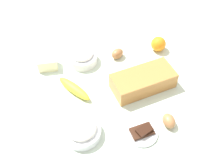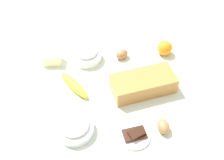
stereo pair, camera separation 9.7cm
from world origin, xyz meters
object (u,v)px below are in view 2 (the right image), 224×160
object	(u,v)px
butter_block	(52,58)
orange_fruit	(165,48)
egg_near_butter	(122,54)
egg_beside_bowl	(163,126)
sugar_bowl	(87,55)
flour_bowl	(75,127)
chocolate_plate	(134,135)
banana	(74,85)
loaf_pan	(143,83)

from	to	relation	value
butter_block	orange_fruit	bearing A→B (deg)	0.38
egg_near_butter	egg_beside_bowl	size ratio (longest dim) A/B	1.00
sugar_bowl	egg_near_butter	size ratio (longest dim) A/B	2.16
flour_bowl	chocolate_plate	xyz separation A→B (m)	(0.23, -0.05, -0.02)
banana	egg_near_butter	distance (m)	0.30
loaf_pan	chocolate_plate	distance (m)	0.25
egg_near_butter	chocolate_plate	world-z (taller)	egg_near_butter
orange_fruit	chocolate_plate	bearing A→B (deg)	-116.48
loaf_pan	chocolate_plate	size ratio (longest dim) A/B	2.30
sugar_bowl	banana	world-z (taller)	sugar_bowl
butter_block	chocolate_plate	xyz separation A→B (m)	(0.33, -0.46, -0.02)
flour_bowl	egg_near_butter	world-z (taller)	flour_bowl
sugar_bowl	butter_block	distance (m)	0.17
egg_near_butter	chocolate_plate	xyz separation A→B (m)	(-0.01, -0.45, -0.01)
flour_bowl	egg_beside_bowl	distance (m)	0.35
sugar_bowl	chocolate_plate	distance (m)	0.49
egg_near_butter	orange_fruit	bearing A→B (deg)	2.09
loaf_pan	egg_near_butter	bearing A→B (deg)	96.00
loaf_pan	chocolate_plate	world-z (taller)	loaf_pan
butter_block	egg_beside_bowl	distance (m)	0.63
banana	egg_near_butter	xyz separation A→B (m)	(0.24, 0.17, 0.00)
orange_fruit	egg_near_butter	world-z (taller)	orange_fruit
sugar_bowl	egg_beside_bowl	size ratio (longest dim) A/B	2.16
egg_near_butter	egg_beside_bowl	world-z (taller)	same
loaf_pan	orange_fruit	bearing A→B (deg)	45.18
loaf_pan	orange_fruit	distance (m)	0.27
butter_block	chocolate_plate	distance (m)	0.57
orange_fruit	chocolate_plate	xyz separation A→B (m)	(-0.23, -0.46, -0.03)
butter_block	banana	bearing A→B (deg)	-60.04
flour_bowl	butter_block	xyz separation A→B (m)	(-0.10, 0.41, 0.00)
chocolate_plate	butter_block	bearing A→B (deg)	126.26
egg_beside_bowl	sugar_bowl	bearing A→B (deg)	122.45
loaf_pan	sugar_bowl	xyz separation A→B (m)	(-0.24, 0.23, -0.01)
loaf_pan	butter_block	distance (m)	0.47
butter_block	egg_beside_bowl	xyz separation A→B (m)	(0.45, -0.44, -0.01)
loaf_pan	flour_bowl	world-z (taller)	loaf_pan
loaf_pan	butter_block	world-z (taller)	loaf_pan
flour_bowl	butter_block	distance (m)	0.42
banana	butter_block	world-z (taller)	butter_block
chocolate_plate	sugar_bowl	bearing A→B (deg)	109.64
orange_fruit	loaf_pan	bearing A→B (deg)	-124.20
flour_bowl	egg_near_butter	distance (m)	0.47
orange_fruit	egg_beside_bowl	bearing A→B (deg)	-104.16
flour_bowl	chocolate_plate	bearing A→B (deg)	-12.14
butter_block	egg_near_butter	xyz separation A→B (m)	(0.35, -0.00, -0.01)
banana	egg_beside_bowl	size ratio (longest dim) A/B	2.84
banana	orange_fruit	bearing A→B (deg)	21.61
banana	chocolate_plate	world-z (taller)	banana
banana	butter_block	bearing A→B (deg)	119.96
banana	loaf_pan	bearing A→B (deg)	-7.95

